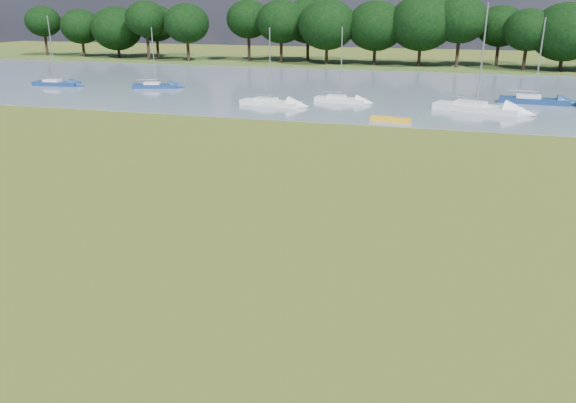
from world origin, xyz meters
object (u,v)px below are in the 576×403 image
(sailboat_4, at_px, (155,85))
(sailboat_5, at_px, (476,106))
(sailboat_2, at_px, (270,101))
(sailboat_6, at_px, (533,98))
(sailboat_3, at_px, (56,82))
(sailboat_8, at_px, (340,98))
(kayak, at_px, (391,119))

(sailboat_4, distance_m, sailboat_5, 35.45)
(sailboat_2, height_order, sailboat_6, sailboat_6)
(sailboat_2, relative_size, sailboat_5, 0.77)
(sailboat_2, bearing_deg, sailboat_6, 26.35)
(sailboat_3, bearing_deg, sailboat_8, -8.80)
(sailboat_4, height_order, sailboat_6, sailboat_6)
(sailboat_4, xyz_separation_m, sailboat_6, (40.47, 0.58, 0.08))
(sailboat_5, bearing_deg, kayak, -115.94)
(sailboat_3, height_order, sailboat_4, sailboat_3)
(sailboat_8, bearing_deg, sailboat_5, 1.10)
(sailboat_4, relative_size, sailboat_5, 0.72)
(sailboat_5, bearing_deg, sailboat_6, 65.78)
(sailboat_3, height_order, sailboat_6, sailboat_6)
(sailboat_5, bearing_deg, sailboat_2, -155.20)
(sailboat_2, bearing_deg, sailboat_4, 163.26)
(sailboat_3, distance_m, sailboat_8, 34.78)
(kayak, relative_size, sailboat_6, 0.42)
(sailboat_4, distance_m, sailboat_8, 22.70)
(sailboat_2, relative_size, sailboat_8, 1.01)
(kayak, relative_size, sailboat_4, 0.50)
(sailboat_5, relative_size, sailboat_8, 1.31)
(kayak, bearing_deg, sailboat_2, 167.22)
(sailboat_3, xyz_separation_m, sailboat_6, (52.81, 2.03, 0.04))
(sailboat_2, bearing_deg, sailboat_5, 14.44)
(kayak, xyz_separation_m, sailboat_2, (-11.98, 4.84, 0.23))
(sailboat_5, distance_m, sailboat_6, 8.02)
(sailboat_5, xyz_separation_m, sailboat_8, (-12.70, 1.38, -0.07))
(sailboat_6, relative_size, sailboat_8, 1.13)
(sailboat_4, bearing_deg, kayak, -42.06)
(sailboat_5, height_order, sailboat_6, sailboat_5)
(kayak, height_order, sailboat_2, sailboat_2)
(kayak, height_order, sailboat_3, sailboat_3)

